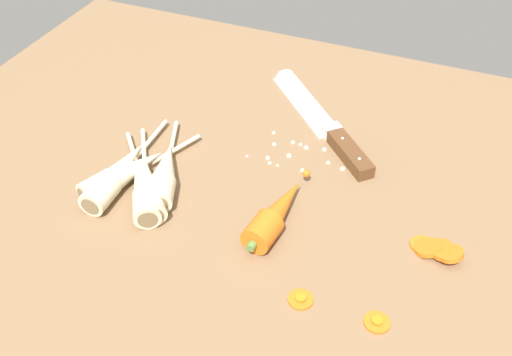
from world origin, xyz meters
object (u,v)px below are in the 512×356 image
(parsnip_mid_left, at_px, (165,173))
(parsnip_mid_right, at_px, (117,174))
(parsnip_back, at_px, (144,185))
(carrot_slice_stray_mid, at_px, (377,321))
(parsnip_outer, at_px, (124,174))
(parsnip_front, at_px, (146,185))
(whole_carrot, at_px, (276,213))
(carrot_slice_stray_near, at_px, (301,298))
(carrot_slice_stack, at_px, (436,249))
(chefs_knife, at_px, (316,115))

(parsnip_mid_left, relative_size, parsnip_mid_right, 0.87)
(parsnip_back, bearing_deg, carrot_slice_stray_mid, -13.81)
(parsnip_outer, bearing_deg, parsnip_mid_right, -158.21)
(parsnip_front, xyz_separation_m, parsnip_mid_left, (0.01, 0.04, 0.00))
(whole_carrot, xyz_separation_m, carrot_slice_stray_mid, (0.17, -0.11, -0.02))
(parsnip_mid_right, xyz_separation_m, carrot_slice_stray_near, (0.33, -0.10, -0.02))
(carrot_slice_stack, bearing_deg, parsnip_mid_left, -178.27)
(chefs_knife, distance_m, parsnip_back, 0.34)
(parsnip_outer, height_order, carrot_slice_stack, parsnip_outer)
(parsnip_mid_left, height_order, parsnip_back, same)
(parsnip_back, height_order, parsnip_outer, same)
(whole_carrot, xyz_separation_m, parsnip_outer, (-0.24, -0.01, -0.00))
(whole_carrot, xyz_separation_m, parsnip_mid_right, (-0.25, -0.01, -0.00))
(carrot_slice_stack, xyz_separation_m, carrot_slice_stray_near, (-0.14, -0.14, -0.00))
(parsnip_mid_left, xyz_separation_m, parsnip_back, (-0.01, -0.04, -0.00))
(parsnip_mid_left, bearing_deg, carrot_slice_stack, 1.73)
(parsnip_outer, bearing_deg, carrot_slice_stray_near, -18.34)
(parsnip_outer, bearing_deg, parsnip_front, -13.15)
(carrot_slice_stray_near, bearing_deg, chefs_knife, 105.26)
(parsnip_front, distance_m, parsnip_mid_left, 0.04)
(chefs_knife, bearing_deg, whole_carrot, -84.12)
(carrot_slice_stack, bearing_deg, chefs_knife, 135.92)
(parsnip_back, bearing_deg, carrot_slice_stray_near, -18.85)
(parsnip_mid_right, relative_size, carrot_slice_stack, 3.27)
(parsnip_mid_left, xyz_separation_m, parsnip_outer, (-0.06, -0.03, -0.00))
(chefs_knife, distance_m, whole_carrot, 0.27)
(parsnip_mid_left, relative_size, carrot_slice_stack, 2.84)
(parsnip_mid_right, bearing_deg, parsnip_mid_left, 24.24)
(chefs_knife, distance_m, parsnip_front, 0.33)
(parsnip_outer, bearing_deg, carrot_slice_stray_mid, -13.91)
(parsnip_outer, distance_m, carrot_slice_stray_near, 0.34)
(parsnip_mid_left, distance_m, parsnip_back, 0.04)
(parsnip_mid_right, bearing_deg, carrot_slice_stray_near, -17.27)
(parsnip_front, height_order, carrot_slice_stray_mid, parsnip_front)
(chefs_knife, height_order, parsnip_mid_right, parsnip_mid_right)
(parsnip_front, height_order, parsnip_mid_left, same)
(carrot_slice_stack, relative_size, carrot_slice_stray_mid, 2.20)
(carrot_slice_stack, bearing_deg, carrot_slice_stray_near, -134.74)
(carrot_slice_stray_mid, bearing_deg, whole_carrot, 147.49)
(parsnip_outer, relative_size, carrot_slice_stray_near, 6.53)
(parsnip_mid_right, distance_m, parsnip_back, 0.05)
(parsnip_mid_right, distance_m, parsnip_outer, 0.01)
(parsnip_front, bearing_deg, parsnip_mid_left, 70.90)
(carrot_slice_stray_near, bearing_deg, parsnip_back, 161.15)
(chefs_knife, relative_size, parsnip_front, 1.36)
(whole_carrot, distance_m, carrot_slice_stray_mid, 0.21)
(parsnip_back, bearing_deg, parsnip_front, 23.64)
(parsnip_mid_right, xyz_separation_m, carrot_slice_stack, (0.47, 0.04, -0.01))
(parsnip_back, bearing_deg, chefs_knife, 58.89)
(chefs_knife, height_order, carrot_slice_stack, chefs_knife)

